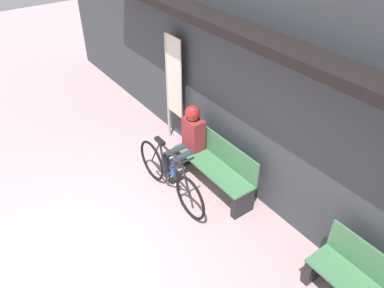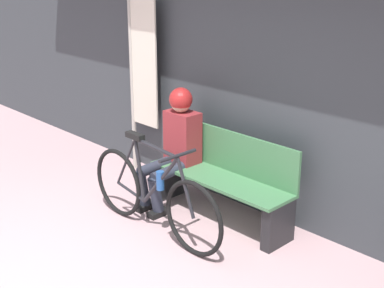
{
  "view_description": "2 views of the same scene",
  "coord_description": "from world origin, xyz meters",
  "px_view_note": "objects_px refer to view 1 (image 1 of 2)",
  "views": [
    {
      "loc": [
        3.25,
        -0.71,
        3.98
      ],
      "look_at": [
        -0.4,
        1.91,
        0.76
      ],
      "focal_mm": 35.0,
      "sensor_mm": 36.0,
      "label": 1
    },
    {
      "loc": [
        3.0,
        -1.3,
        2.38
      ],
      "look_at": [
        -0.14,
        1.75,
        0.85
      ],
      "focal_mm": 50.0,
      "sensor_mm": 36.0,
      "label": 2
    }
  ],
  "objects_px": {
    "banner_pole": "(172,81)",
    "bicycle": "(170,176)",
    "park_bench_near": "(215,166)",
    "person_seated": "(188,136)"
  },
  "relations": [
    {
      "from": "park_bench_near",
      "to": "banner_pole",
      "type": "bearing_deg",
      "value": 172.51
    },
    {
      "from": "bicycle",
      "to": "banner_pole",
      "type": "height_order",
      "value": "banner_pole"
    },
    {
      "from": "park_bench_near",
      "to": "banner_pole",
      "type": "relative_size",
      "value": 0.76
    },
    {
      "from": "park_bench_near",
      "to": "banner_pole",
      "type": "distance_m",
      "value": 1.66
    },
    {
      "from": "bicycle",
      "to": "banner_pole",
      "type": "distance_m",
      "value": 1.71
    },
    {
      "from": "park_bench_near",
      "to": "bicycle",
      "type": "bearing_deg",
      "value": -107.67
    },
    {
      "from": "park_bench_near",
      "to": "person_seated",
      "type": "xyz_separation_m",
      "value": [
        -0.55,
        -0.11,
        0.3
      ]
    },
    {
      "from": "banner_pole",
      "to": "park_bench_near",
      "type": "bearing_deg",
      "value": -7.49
    },
    {
      "from": "banner_pole",
      "to": "bicycle",
      "type": "bearing_deg",
      "value": -35.68
    },
    {
      "from": "bicycle",
      "to": "park_bench_near",
      "type": "bearing_deg",
      "value": 72.33
    }
  ]
}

